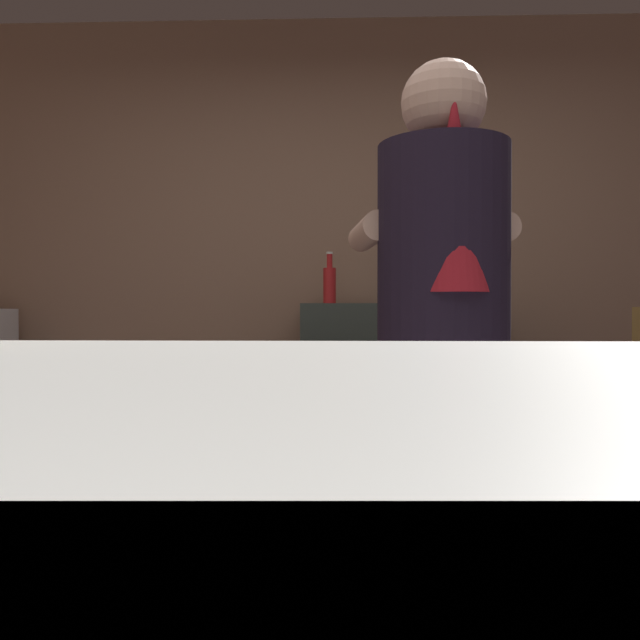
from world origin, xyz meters
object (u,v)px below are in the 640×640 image
(bartender, at_px, (443,341))
(bottle_soy, at_px, (416,288))
(bottle_hot_sauce, at_px, (330,283))
(chefs_knife, at_px, (511,368))
(mixing_bowl, at_px, (251,358))
(bottle_olive_oil, at_px, (393,286))

(bartender, bearing_deg, bottle_soy, -10.06)
(bartender, relative_size, bottle_hot_sauce, 6.50)
(chefs_knife, relative_size, bottle_hot_sauce, 0.90)
(mixing_bowl, distance_m, chefs_knife, 0.86)
(bottle_soy, bearing_deg, chefs_knife, -81.41)
(bottle_soy, xyz_separation_m, bottle_olive_oil, (-0.11, 0.02, 0.01))
(mixing_bowl, bearing_deg, bottle_hot_sauce, 78.11)
(bottle_hot_sauce, bearing_deg, mixing_bowl, -101.89)
(mixing_bowl, height_order, bottle_olive_oil, bottle_olive_oil)
(bottle_soy, bearing_deg, bottle_olive_oil, 169.81)
(bottle_hot_sauce, distance_m, bottle_olive_oil, 0.33)
(mixing_bowl, relative_size, chefs_knife, 0.85)
(bottle_hot_sauce, xyz_separation_m, bottle_soy, (0.43, -0.09, -0.03))
(chefs_knife, relative_size, bottle_olive_oil, 1.07)
(bottle_hot_sauce, relative_size, bottle_olive_oil, 1.19)
(mixing_bowl, bearing_deg, bartender, -40.82)
(mixing_bowl, distance_m, bottle_soy, 1.29)
(mixing_bowl, xyz_separation_m, bottle_hot_sauce, (0.24, 1.15, 0.30))
(bottle_hot_sauce, relative_size, bottle_soy, 1.32)
(bottle_hot_sauce, xyz_separation_m, bottle_olive_oil, (0.32, -0.07, -0.02))
(mixing_bowl, bearing_deg, bottle_soy, 57.55)
(mixing_bowl, xyz_separation_m, bottle_soy, (0.68, 1.06, 0.27))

